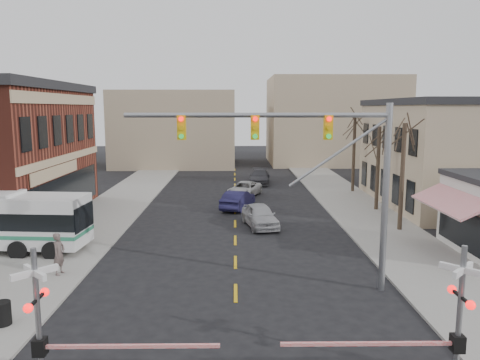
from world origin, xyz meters
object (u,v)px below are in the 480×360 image
traffic_signal_mast (316,157)px  pedestrian_far (50,237)px  rr_crossing_west (53,318)px  rr_crossing_east (445,315)px  trash_bin (2,313)px  car_a (260,215)px  car_b (238,200)px  car_d (260,177)px  car_c (244,189)px  pedestrian_near (59,254)px

traffic_signal_mast → pedestrian_far: bearing=159.1°
rr_crossing_west → rr_crossing_east: size_ratio=1.00×
trash_bin → car_a: size_ratio=0.19×
rr_crossing_east → car_b: 23.94m
rr_crossing_west → car_d: (7.70, 35.48, -1.25)m
rr_crossing_west → car_c: bearing=78.1°
traffic_signal_mast → car_b: (-3.12, 16.49, -5.07)m
car_c → pedestrian_near: bearing=-95.0°
rr_crossing_west → trash_bin: (-3.20, 3.42, -1.42)m
rr_crossing_west → car_d: 36.32m
car_c → car_d: bearing=95.6°
car_c → pedestrian_far: (-10.73, -16.65, 0.32)m
car_c → rr_crossing_west: bearing=-82.4°
traffic_signal_mast → trash_bin: (-11.67, -3.37, -5.25)m
rr_crossing_west → trash_bin: size_ratio=6.60×
rr_crossing_west → pedestrian_near: bearing=109.6°
trash_bin → pedestrian_far: size_ratio=0.50×
rr_crossing_east → pedestrian_near: size_ratio=2.86×
car_a → car_b: size_ratio=1.01×
rr_crossing_west → car_d: rr_crossing_west is taller
rr_crossing_west → car_c: 29.13m
car_c → car_d: (1.72, 7.00, 0.08)m
car_d → pedestrian_far: 26.72m
rr_crossing_east → car_c: (-5.10, 28.42, -1.32)m
car_c → pedestrian_near: size_ratio=2.37×
trash_bin → pedestrian_far: 8.57m
rr_crossing_west → car_a: rr_crossing_west is taller
car_a → car_d: 17.76m
car_b → trash_bin: bearing=85.6°
car_a → rr_crossing_east: bearing=-88.1°
trash_bin → car_d: (10.90, 32.06, 0.18)m
car_b → rr_crossing_east: bearing=122.7°
rr_crossing_west → rr_crossing_east: (11.07, 0.06, 0.00)m
rr_crossing_east → car_a: 18.23m
car_d → car_a: bearing=-87.4°
traffic_signal_mast → car_a: (-1.70, 10.95, -5.03)m
car_b → pedestrian_far: size_ratio=2.60×
trash_bin → rr_crossing_east: bearing=-13.2°
traffic_signal_mast → trash_bin: size_ratio=12.93×
trash_bin → car_b: bearing=66.7°
car_c → car_d: size_ratio=0.93×
car_b → car_a: bearing=123.3°
rr_crossing_west → rr_crossing_east: 11.07m
car_c → pedestrian_near: 21.87m
traffic_signal_mast → car_a: size_ratio=2.48×
car_c → traffic_signal_mast: bearing=-64.0°
traffic_signal_mast → rr_crossing_west: traffic_signal_mast is taller
pedestrian_near → rr_crossing_west: bearing=-147.8°
rr_crossing_west → car_d: size_ratio=1.13×
rr_crossing_east → pedestrian_far: rr_crossing_east is taller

